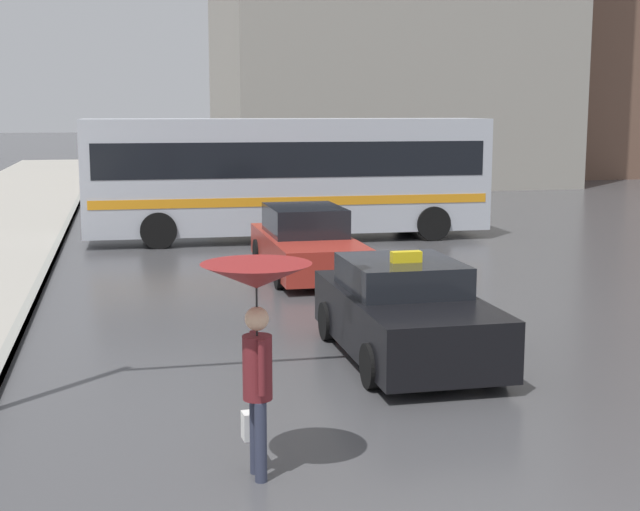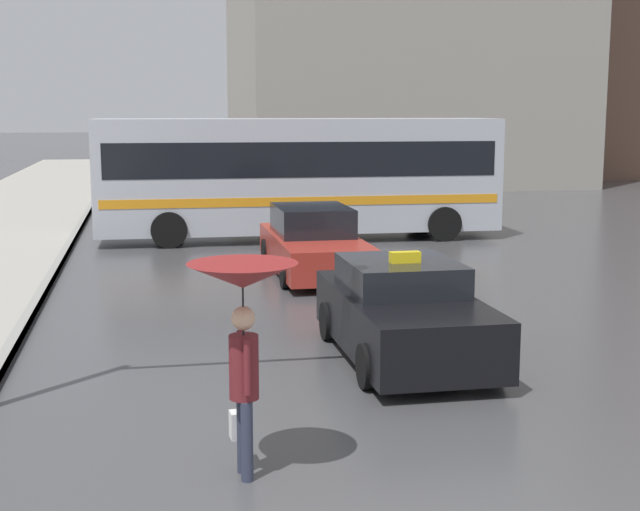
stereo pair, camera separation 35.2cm
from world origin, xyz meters
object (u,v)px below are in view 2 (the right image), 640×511
at_px(city_bus, 298,172).
at_px(pedestrian_with_umbrella, 243,304).
at_px(traffic_light, 40,35).
at_px(sedan_red, 313,244).
at_px(taxi, 403,313).

relative_size(city_bus, pedestrian_with_umbrella, 5.22).
distance_m(city_bus, traffic_light, 15.46).
bearing_deg(sedan_red, pedestrian_with_umbrella, 75.96).
distance_m(pedestrian_with_umbrella, traffic_light, 3.87).
distance_m(taxi, pedestrian_with_umbrella, 4.82).
xyz_separation_m(taxi, sedan_red, (-0.03, 6.97, 0.00)).
bearing_deg(taxi, pedestrian_with_umbrella, 54.47).
relative_size(taxi, pedestrian_with_umbrella, 1.92).
bearing_deg(taxi, city_bus, -92.62).
bearing_deg(sedan_red, traffic_light, 61.99).
height_order(sedan_red, traffic_light, traffic_light).
height_order(taxi, city_bus, city_bus).
bearing_deg(city_bus, sedan_red, -4.96).
height_order(city_bus, traffic_light, traffic_light).
relative_size(sedan_red, pedestrian_with_umbrella, 2.24).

